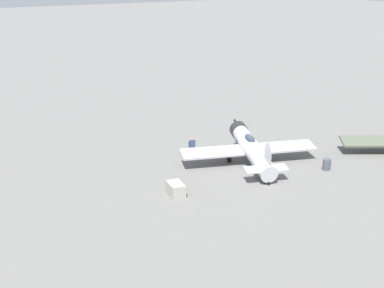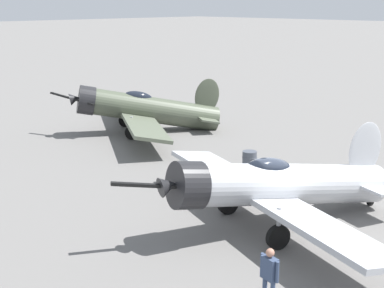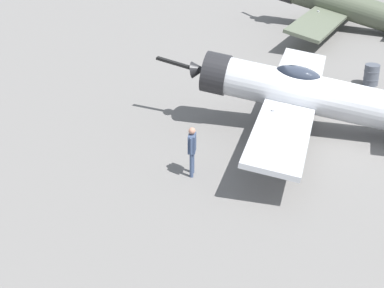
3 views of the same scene
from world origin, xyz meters
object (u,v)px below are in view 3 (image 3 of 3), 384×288
(airplane_mid_apron, at_px, (343,6))
(fuel_drum, at_px, (371,75))
(airplane_foreground, at_px, (305,94))
(ground_crew_mechanic, at_px, (192,147))

(airplane_mid_apron, bearing_deg, fuel_drum, 112.18)
(airplane_mid_apron, relative_size, fuel_drum, 12.77)
(airplane_foreground, distance_m, fuel_drum, 6.35)
(airplane_mid_apron, height_order, ground_crew_mechanic, airplane_mid_apron)
(airplane_foreground, distance_m, airplane_mid_apron, 15.07)
(airplane_mid_apron, distance_m, fuel_drum, 9.47)
(ground_crew_mechanic, bearing_deg, airplane_foreground, 46.22)
(fuel_drum, bearing_deg, airplane_foreground, -132.83)
(airplane_foreground, relative_size, fuel_drum, 12.49)
(airplane_foreground, relative_size, ground_crew_mechanic, 6.98)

